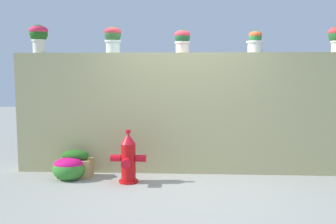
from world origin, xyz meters
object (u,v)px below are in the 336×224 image
(potted_plant_1, at_px, (113,37))
(planter_box, at_px, (76,164))
(flower_bush_left, at_px, (69,168))
(potted_plant_0, at_px, (39,35))
(potted_plant_2, at_px, (182,39))
(fire_hydrant, at_px, (128,159))
(potted_plant_3, at_px, (255,41))

(potted_plant_1, xyz_separation_m, planter_box, (-0.54, -0.42, -2.00))
(potted_plant_1, relative_size, planter_box, 0.85)
(flower_bush_left, xyz_separation_m, planter_box, (0.06, 0.13, 0.02))
(potted_plant_0, height_order, potted_plant_2, potted_plant_0)
(potted_plant_1, bearing_deg, flower_bush_left, -137.62)
(fire_hydrant, xyz_separation_m, planter_box, (-0.87, 0.25, -0.15))
(potted_plant_2, xyz_separation_m, planter_box, (-1.66, -0.42, -1.96))
(fire_hydrant, bearing_deg, potted_plant_2, 40.53)
(potted_plant_0, xyz_separation_m, potted_plant_1, (1.22, -0.01, -0.04))
(potted_plant_3, distance_m, flower_bush_left, 3.54)
(potted_plant_1, relative_size, fire_hydrant, 0.54)
(flower_bush_left, bearing_deg, potted_plant_3, 11.80)
(potted_plant_0, height_order, potted_plant_3, potted_plant_0)
(fire_hydrant, distance_m, planter_box, 0.92)
(potted_plant_0, height_order, flower_bush_left, potted_plant_0)
(potted_plant_0, xyz_separation_m, potted_plant_3, (3.51, 0.05, -0.10))
(flower_bush_left, distance_m, planter_box, 0.15)
(potted_plant_1, xyz_separation_m, potted_plant_3, (2.29, 0.06, -0.07))
(potted_plant_3, bearing_deg, planter_box, -170.50)
(potted_plant_1, relative_size, potted_plant_3, 1.22)
(potted_plant_3, distance_m, planter_box, 3.45)
(potted_plant_0, relative_size, planter_box, 0.92)
(potted_plant_2, bearing_deg, planter_box, -165.87)
(potted_plant_0, distance_m, fire_hydrant, 2.54)
(potted_plant_2, distance_m, potted_plant_3, 1.17)
(planter_box, bearing_deg, flower_bush_left, -115.21)
(flower_bush_left, bearing_deg, fire_hydrant, -7.57)
(potted_plant_2, height_order, potted_plant_3, potted_plant_2)
(fire_hydrant, relative_size, planter_box, 1.57)
(potted_plant_2, height_order, flower_bush_left, potted_plant_2)
(potted_plant_0, relative_size, potted_plant_1, 1.08)
(potted_plant_0, relative_size, fire_hydrant, 0.58)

